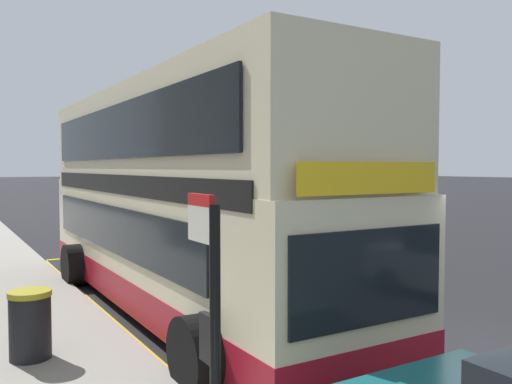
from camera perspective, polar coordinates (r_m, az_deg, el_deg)
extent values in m
plane|color=black|center=(37.80, -20.92, -1.79)|extent=(260.00, 260.00, 0.00)
cube|color=beige|center=(10.85, -8.36, -5.23)|extent=(2.53, 11.05, 2.30)
cube|color=beige|center=(10.76, -8.43, 5.91)|extent=(2.51, 10.83, 1.90)
cube|color=maroon|center=(11.00, -8.33, -9.62)|extent=(2.55, 11.07, 0.60)
cube|color=black|center=(10.75, -8.40, 0.96)|extent=(2.56, 10.17, 0.36)
cube|color=black|center=(10.77, -15.54, -3.75)|extent=(0.04, 8.84, 0.90)
cube|color=black|center=(10.34, -15.07, 6.26)|extent=(0.04, 9.72, 1.00)
cube|color=black|center=(6.14, 12.25, -9.02)|extent=(2.23, 0.04, 1.10)
cube|color=yellow|center=(6.02, 12.36, 1.48)|extent=(2.03, 0.04, 0.36)
cylinder|color=black|center=(6.96, -5.88, -16.96)|extent=(0.56, 1.00, 1.00)
cylinder|color=black|center=(8.42, 11.57, -13.50)|extent=(0.56, 1.00, 1.00)
cylinder|color=black|center=(13.46, -18.80, -7.47)|extent=(0.56, 1.00, 1.00)
cylinder|color=black|center=(14.27, -8.01, -6.77)|extent=(0.56, 1.00, 1.00)
cube|color=gold|center=(10.73, -15.93, -12.72)|extent=(0.16, 14.09, 0.01)
cube|color=gold|center=(11.80, -1.82, -11.20)|extent=(0.16, 14.09, 0.01)
cube|color=gold|center=(17.69, -17.25, -6.65)|extent=(3.09, 0.16, 0.01)
cylinder|color=black|center=(4.42, -4.42, -17.10)|extent=(0.09, 0.09, 2.41)
cube|color=silver|center=(4.41, -5.96, -3.45)|extent=(0.05, 0.42, 0.30)
cube|color=red|center=(4.40, -5.97, -0.86)|extent=(0.05, 0.42, 0.10)
cube|color=black|center=(4.47, -5.02, -15.56)|extent=(0.06, 0.28, 0.40)
cube|color=silver|center=(47.86, -16.98, -0.03)|extent=(1.76, 4.20, 0.72)
cube|color=black|center=(47.73, -16.96, 0.75)|extent=(1.52, 1.90, 0.60)
cylinder|color=black|center=(48.92, -18.41, -0.42)|extent=(0.22, 0.60, 0.60)
cylinder|color=black|center=(49.37, -16.29, -0.36)|extent=(0.22, 0.60, 0.60)
cylinder|color=black|center=(46.39, -17.71, -0.57)|extent=(0.22, 0.60, 0.60)
cylinder|color=black|center=(46.85, -15.48, -0.51)|extent=(0.22, 0.60, 0.60)
cylinder|color=black|center=(8.31, -23.20, -13.29)|extent=(0.56, 0.56, 0.89)
cylinder|color=#A5991E|center=(8.19, -23.26, -10.03)|extent=(0.59, 0.59, 0.08)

